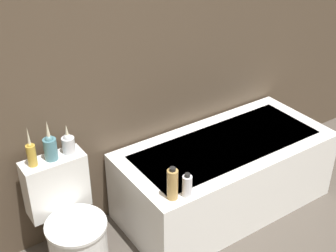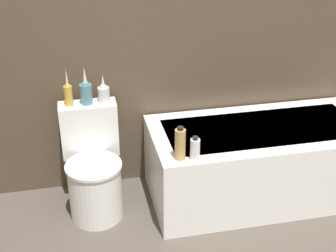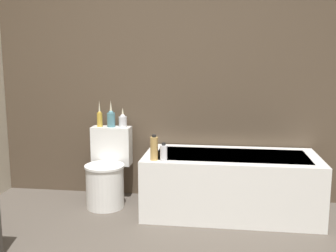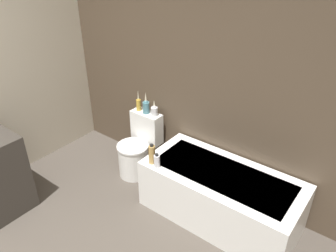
{
  "view_description": "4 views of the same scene",
  "coord_description": "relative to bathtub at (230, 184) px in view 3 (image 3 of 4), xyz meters",
  "views": [
    {
      "loc": [
        -1.14,
        -0.15,
        2.29
      ],
      "look_at": [
        0.06,
        1.64,
        1.02
      ],
      "focal_mm": 50.0,
      "sensor_mm": 36.0,
      "label": 1
    },
    {
      "loc": [
        -0.5,
        -0.73,
        2.01
      ],
      "look_at": [
        0.02,
        1.66,
        0.74
      ],
      "focal_mm": 50.0,
      "sensor_mm": 36.0,
      "label": 2
    },
    {
      "loc": [
        0.62,
        -1.54,
        1.38
      ],
      "look_at": [
        0.19,
        1.67,
        0.82
      ],
      "focal_mm": 42.0,
      "sensor_mm": 36.0,
      "label": 3
    },
    {
      "loc": [
        1.81,
        -0.38,
        2.47
      ],
      "look_at": [
        0.22,
        1.68,
        0.98
      ],
      "focal_mm": 35.0,
      "sensor_mm": 36.0,
      "label": 4
    }
  ],
  "objects": [
    {
      "name": "shampoo_bottle_short",
      "position": [
        -0.56,
        -0.3,
        0.34
      ],
      "size": [
        0.06,
        0.06,
        0.16
      ],
      "color": "silver",
      "rests_on": "bathtub"
    },
    {
      "name": "shampoo_bottle_tall",
      "position": [
        -0.64,
        -0.27,
        0.37
      ],
      "size": [
        0.07,
        0.07,
        0.22
      ],
      "color": "tan",
      "rests_on": "bathtub"
    },
    {
      "name": "bathtub",
      "position": [
        0.0,
        0.0,
        0.0
      ],
      "size": [
        1.53,
        0.72,
        0.54
      ],
      "color": "white",
      "rests_on": "ground"
    },
    {
      "name": "toilet",
      "position": [
        -1.15,
        0.07,
        0.03
      ],
      "size": [
        0.38,
        0.52,
        0.72
      ],
      "color": "white",
      "rests_on": "ground"
    },
    {
      "name": "wall_back_tiled",
      "position": [
        -0.72,
        0.41,
        1.03
      ],
      "size": [
        6.4,
        0.06,
        2.6
      ],
      "color": "brown",
      "rests_on": "ground_plane"
    },
    {
      "name": "vase_bronze",
      "position": [
        -1.04,
        0.25,
        0.51
      ],
      "size": [
        0.08,
        0.08,
        0.19
      ],
      "color": "silver",
      "rests_on": "toilet"
    },
    {
      "name": "vase_gold",
      "position": [
        -1.27,
        0.24,
        0.53
      ],
      "size": [
        0.05,
        0.05,
        0.26
      ],
      "color": "gold",
      "rests_on": "toilet"
    },
    {
      "name": "vase_silver",
      "position": [
        -1.15,
        0.24,
        0.54
      ],
      "size": [
        0.08,
        0.08,
        0.26
      ],
      "color": "teal",
      "rests_on": "toilet"
    }
  ]
}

